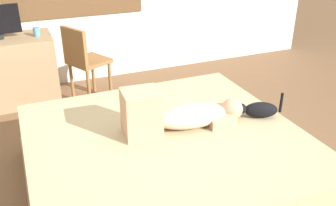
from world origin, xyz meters
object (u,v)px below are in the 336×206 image
(bed, at_px, (166,162))
(chair_by_desk, at_px, (84,59))
(cup, at_px, (37,32))
(cat, at_px, (259,110))
(person_lying, at_px, (179,114))
(desk, at_px, (13,71))

(bed, relative_size, chair_by_desk, 2.32)
(bed, xyz_separation_m, cup, (-0.66, 2.01, 0.56))
(cat, relative_size, chair_by_desk, 0.39)
(person_lying, relative_size, cat, 2.80)
(bed, height_order, cup, cup)
(bed, height_order, chair_by_desk, chair_by_desk)
(person_lying, height_order, cat, person_lying)
(bed, xyz_separation_m, cat, (0.77, -0.03, 0.30))
(bed, relative_size, person_lying, 2.12)
(cat, height_order, cup, cup)
(cup, relative_size, chair_by_desk, 0.11)
(cup, bearing_deg, bed, -71.71)
(desk, height_order, chair_by_desk, chair_by_desk)
(chair_by_desk, bearing_deg, bed, -82.23)
(person_lying, distance_m, cat, 0.65)
(cat, distance_m, desk, 2.72)
(cat, xyz_separation_m, cup, (-1.44, 2.04, 0.26))
(desk, bearing_deg, bed, -64.62)
(cat, bearing_deg, desk, 130.01)
(bed, xyz_separation_m, chair_by_desk, (-0.24, 1.75, 0.28))
(bed, xyz_separation_m, person_lying, (0.13, 0.06, 0.35))
(cat, bearing_deg, chair_by_desk, 119.55)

